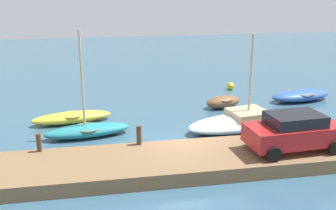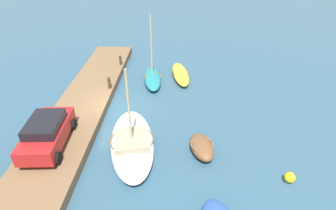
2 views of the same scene
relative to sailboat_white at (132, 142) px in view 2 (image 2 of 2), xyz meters
name	(u,v)px [view 2 (image 2 of 2)]	position (x,y,z in m)	size (l,w,h in m)	color
ground_plane	(112,110)	(-3.81, -2.00, -0.44)	(84.00, 84.00, 0.00)	#33566B
dock_platform	(83,106)	(-3.81, -4.03, -0.15)	(21.23, 3.43, 0.60)	brown
sailboat_white	(132,142)	(0.00, 0.00, 0.00)	(6.54, 3.51, 5.06)	white
rowboat_yellow	(180,74)	(-9.01, 2.68, -0.13)	(4.52, 1.94, 0.62)	gold
dinghy_brown	(202,147)	(0.17, 3.88, -0.05)	(2.51, 1.72, 0.76)	brown
rowboat_teal	(152,78)	(-8.15, 0.38, -0.07)	(4.46, 1.96, 5.41)	teal
mooring_post_west	(120,60)	(-10.11, -2.56, 0.55)	(0.20, 0.20, 0.79)	#47331E
mooring_post_mid_west	(109,83)	(-5.84, -2.56, 0.59)	(0.23, 0.23, 0.87)	#47331E
parked_car	(47,132)	(0.58, -4.37, 1.00)	(4.16, 2.28, 1.62)	#B21E1E
marker_buoy	(290,177)	(2.10, 8.06, -0.18)	(0.53, 0.53, 0.53)	yellow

